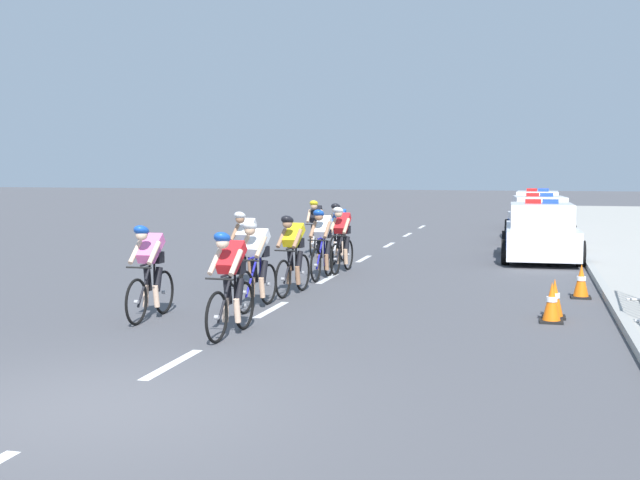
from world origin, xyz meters
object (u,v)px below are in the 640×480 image
object	(u,v)px
cyclist_seventh	(322,243)
cyclist_ninth	(338,232)
cyclist_fifth	(245,247)
cyclist_eighth	(316,227)
police_car_nearest	(541,234)
traffic_cone_mid	(552,303)
police_car_second	(539,221)
police_car_third	(537,212)
cyclist_third	(256,264)
cyclist_lead	(230,282)
traffic_cone_near	(554,299)
traffic_cone_far	(581,282)
cyclist_sixth	(342,239)
cyclist_second	(150,271)
cyclist_fourth	(293,254)

from	to	relation	value
cyclist_seventh	cyclist_ninth	size ratio (longest dim) A/B	1.00
cyclist_fifth	cyclist_eighth	xyz separation A→B (m)	(-0.03, 5.83, 0.00)
police_car_nearest	traffic_cone_mid	distance (m)	9.02
cyclist_ninth	police_car_second	xyz separation A→B (m)	(4.98, 7.42, -0.11)
cyclist_seventh	police_car_third	distance (m)	16.90
cyclist_third	police_car_second	bearing A→B (deg)	71.52
cyclist_lead	cyclist_third	xyz separation A→B (m)	(-0.37, 2.23, 0.00)
traffic_cone_near	traffic_cone_far	size ratio (longest dim) A/B	1.00
cyclist_seventh	cyclist_eighth	size ratio (longest dim) A/B	1.00
cyclist_third	cyclist_sixth	xyz separation A→B (m)	(0.33, 5.11, 0.00)
cyclist_seventh	traffic_cone_mid	size ratio (longest dim) A/B	2.69
cyclist_third	police_car_nearest	size ratio (longest dim) A/B	0.39
cyclist_eighth	police_car_second	bearing A→B (deg)	44.10
cyclist_third	traffic_cone_far	bearing A→B (deg)	25.59
police_car_second	cyclist_second	bearing A→B (deg)	-111.35
cyclist_seventh	traffic_cone_far	bearing A→B (deg)	-13.90
traffic_cone_far	traffic_cone_near	bearing A→B (deg)	-103.65
cyclist_seventh	police_car_nearest	xyz separation A→B (m)	(4.63, 5.09, -0.11)
cyclist_lead	cyclist_eighth	world-z (taller)	same
cyclist_fourth	cyclist_sixth	bearing A→B (deg)	87.15
police_car_third	traffic_cone_far	xyz separation A→B (m)	(0.65, -17.56, -0.37)
cyclist_fourth	police_car_second	distance (m)	13.50
cyclist_lead	police_car_second	size ratio (longest dim) A/B	0.38
cyclist_ninth	police_car_second	size ratio (longest dim) A/B	0.38
cyclist_ninth	cyclist_fourth	bearing A→B (deg)	-86.34
cyclist_lead	police_car_nearest	distance (m)	12.08
cyclist_seventh	cyclist_fourth	bearing A→B (deg)	-90.29
police_car_nearest	police_car_second	xyz separation A→B (m)	(0.00, 5.35, 0.00)
cyclist_fourth	cyclist_seventh	xyz separation A→B (m)	(0.01, 2.24, 0.00)
cyclist_second	police_car_nearest	size ratio (longest dim) A/B	0.39
police_car_third	traffic_cone_mid	xyz separation A→B (m)	(0.06, -20.17, -0.37)
cyclist_fifth	traffic_cone_mid	bearing A→B (deg)	-24.23
cyclist_third	cyclist_fifth	world-z (taller)	same
cyclist_lead	cyclist_seventh	bearing A→B (deg)	91.89
cyclist_seventh	traffic_cone_mid	xyz separation A→B (m)	(4.69, -3.92, -0.48)
cyclist_third	police_car_second	size ratio (longest dim) A/B	0.38
police_car_third	cyclist_ninth	bearing A→B (deg)	-110.63
cyclist_second	cyclist_seventh	bearing A→B (deg)	74.05
cyclist_fourth	traffic_cone_near	bearing A→B (deg)	-15.15
police_car_third	traffic_cone_near	size ratio (longest dim) A/B	6.93
cyclist_eighth	traffic_cone_near	size ratio (longest dim) A/B	2.69
cyclist_seventh	traffic_cone_near	size ratio (longest dim) A/B	2.69
cyclist_lead	police_car_second	xyz separation A→B (m)	(4.43, 16.59, -0.11)
cyclist_fifth	cyclist_ninth	world-z (taller)	same
cyclist_lead	cyclist_third	bearing A→B (deg)	99.40
cyclist_seventh	police_car_second	xyz separation A→B (m)	(4.63, 10.44, -0.11)
cyclist_lead	cyclist_third	size ratio (longest dim) A/B	1.00
traffic_cone_mid	cyclist_fifth	bearing A→B (deg)	155.77
cyclist_ninth	traffic_cone_near	world-z (taller)	cyclist_ninth
cyclist_sixth	cyclist_seventh	bearing A→B (deg)	-97.60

